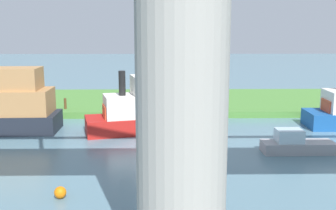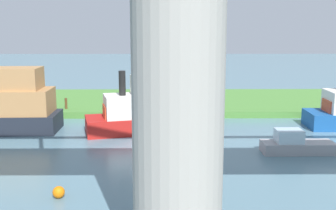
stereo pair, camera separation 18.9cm
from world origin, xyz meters
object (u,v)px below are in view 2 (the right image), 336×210
motorboat_white (151,109)px  skiff_small (296,144)px  bridge_pylon (178,93)px  marker_buoy (59,192)px  person_on_bank (152,100)px  mooring_post (66,103)px

motorboat_white → skiff_small: motorboat_white is taller
bridge_pylon → skiff_small: bearing=-122.8°
bridge_pylon → marker_buoy: size_ratio=20.44×
person_on_bank → marker_buoy: 16.87m
bridge_pylon → mooring_post: 23.16m
person_on_bank → marker_buoy: (3.39, 16.50, -0.95)m
mooring_post → skiff_small: size_ratio=0.21×
mooring_post → skiff_small: 18.42m
motorboat_white → marker_buoy: (3.47, 11.24, -1.28)m
person_on_bank → motorboat_white: size_ratio=0.16×
skiff_small → mooring_post: bearing=-34.4°
mooring_post → motorboat_white: 8.76m
skiff_small → person_on_bank: bearing=-51.3°
mooring_post → person_on_bank: bearing=179.8°
motorboat_white → bridge_pylon: bearing=94.5°
person_on_bank → mooring_post: size_ratio=1.62×
mooring_post → marker_buoy: (-3.49, 16.52, -0.68)m
marker_buoy → mooring_post: bearing=-78.1°
person_on_bank → skiff_small: 13.32m
skiff_small → marker_buoy: (11.71, 6.12, -0.23)m
person_on_bank → mooring_post: bearing=-0.2°
skiff_small → bridge_pylon: bearing=57.2°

